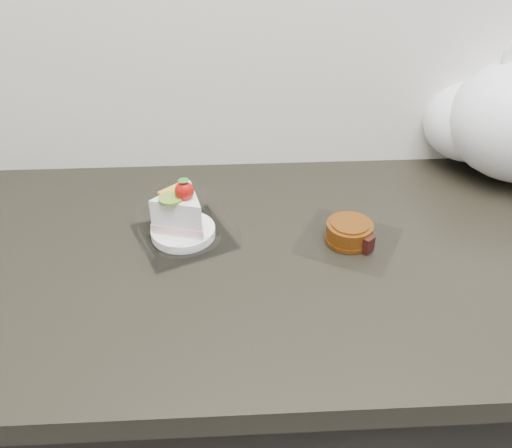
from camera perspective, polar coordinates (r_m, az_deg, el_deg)
counter at (r=1.30m, az=7.84°, el=-18.45°), size 2.04×0.64×0.90m
cake_tray at (r=0.98m, az=-7.38°, el=0.19°), size 0.20×0.20×0.12m
mooncake_wrap at (r=0.99m, az=9.35°, el=-1.00°), size 0.21×0.21×0.04m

